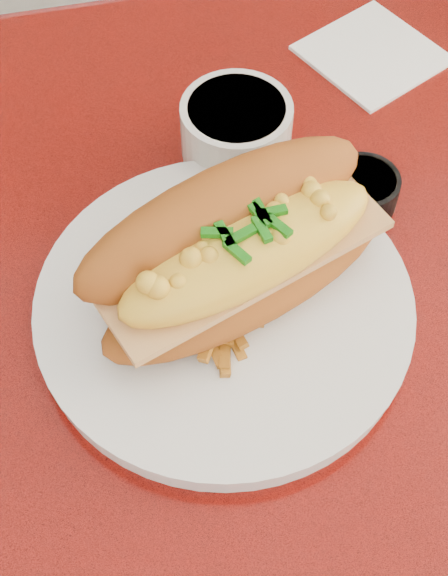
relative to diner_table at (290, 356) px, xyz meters
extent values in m
plane|color=beige|center=(0.00, 0.00, -0.61)|extent=(8.00, 8.00, 0.00)
cube|color=red|center=(0.00, 0.00, 0.14)|extent=(1.20, 0.80, 0.04)
cylinder|color=silver|center=(0.00, 0.00, -0.24)|extent=(0.09, 0.09, 0.72)
cylinder|color=silver|center=(0.00, 0.00, -0.59)|extent=(0.52, 0.52, 0.03)
cube|color=maroon|center=(0.00, 0.78, -0.38)|extent=(1.20, 0.50, 0.45)
cylinder|color=silver|center=(-0.08, -0.04, 0.17)|extent=(0.32, 0.32, 0.02)
cylinder|color=silver|center=(-0.08, -0.04, 0.18)|extent=(0.32, 0.32, 0.00)
ellipsoid|color=#A6551A|center=(-0.06, -0.03, 0.21)|extent=(0.26, 0.16, 0.05)
cube|color=tan|center=(-0.06, -0.03, 0.23)|extent=(0.24, 0.14, 0.01)
ellipsoid|color=yellow|center=(-0.06, -0.03, 0.24)|extent=(0.23, 0.14, 0.05)
ellipsoid|color=#A6551A|center=(-0.07, 0.00, 0.24)|extent=(0.27, 0.17, 0.10)
cube|color=silver|center=(-0.02, -0.08, 0.18)|extent=(0.07, 0.13, 0.00)
cube|color=silver|center=(-0.05, -0.01, 0.18)|extent=(0.03, 0.04, 0.00)
cylinder|color=silver|center=(-0.03, 0.14, 0.19)|extent=(0.11, 0.11, 0.06)
cylinder|color=black|center=(-0.03, 0.14, 0.21)|extent=(0.09, 0.09, 0.01)
cylinder|color=black|center=(0.07, 0.05, 0.18)|extent=(0.08, 0.08, 0.03)
cylinder|color=#CD7D4A|center=(0.07, 0.05, 0.19)|extent=(0.07, 0.07, 0.01)
cube|color=white|center=(0.14, 0.24, 0.16)|extent=(0.16, 0.16, 0.00)
camera|label=1|loc=(-0.15, -0.37, 0.71)|focal=50.00mm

